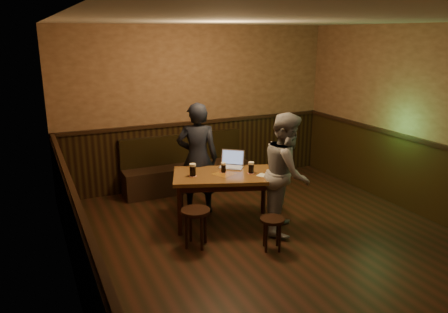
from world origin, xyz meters
TOP-DOWN VIEW (x-y plane):
  - room at (0.00, 0.22)m, footprint 5.04×6.04m
  - bench at (-0.35, 2.75)m, footprint 2.20×0.50m
  - pub_table at (-0.35, 1.13)m, footprint 1.60×1.24m
  - stool_left at (-0.97, 0.65)m, footprint 0.43×0.43m
  - stool_right at (-0.13, 0.17)m, footprint 0.41×0.41m
  - pint_left at (-0.79, 1.22)m, footprint 0.12×0.12m
  - pint_mid at (-0.34, 1.19)m, footprint 0.09×0.09m
  - pint_right at (0.00, 0.99)m, footprint 0.11×0.11m
  - laptop at (-0.11, 1.38)m, footprint 0.44×0.43m
  - menu at (0.13, 0.81)m, footprint 0.25×0.27m
  - person_suit at (-0.52, 1.72)m, footprint 0.73×0.61m
  - person_grey at (0.34, 0.60)m, footprint 0.98×1.02m

SIDE VIEW (x-z plane):
  - bench at x=-0.35m, z-range -0.16..0.79m
  - stool_right at x=-0.13m, z-range 0.13..0.55m
  - stool_left at x=-0.97m, z-range 0.15..0.66m
  - pub_table at x=-0.35m, z-range 0.28..1.04m
  - menu at x=0.13m, z-range 0.76..0.76m
  - laptop at x=-0.11m, z-range 0.70..0.94m
  - pint_mid at x=-0.34m, z-range 0.75..0.90m
  - person_grey at x=0.34m, z-range 0.00..1.66m
  - pint_right at x=0.00m, z-range 0.75..0.92m
  - pint_left at x=-0.79m, z-range 0.75..0.94m
  - person_suit at x=-0.52m, z-range 0.00..1.69m
  - room at x=0.00m, z-range -0.22..2.62m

